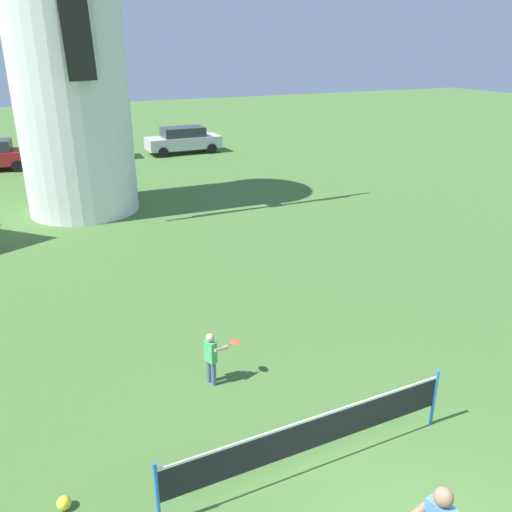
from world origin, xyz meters
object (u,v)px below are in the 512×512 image
(tennis_net, at_px, (313,434))
(parked_car_silver, at_px, (183,140))
(windmill, at_px, (65,38))
(parked_car_cream, at_px, (90,145))
(player_far, at_px, (212,355))
(stray_ball, at_px, (64,503))

(tennis_net, relative_size, parked_car_silver, 1.10)
(windmill, relative_size, parked_car_cream, 3.08)
(windmill, relative_size, player_far, 12.30)
(tennis_net, xyz_separation_m, player_far, (-0.56, 2.78, -0.05))
(parked_car_silver, bearing_deg, windmill, -126.89)
(stray_ball, xyz_separation_m, parked_car_silver, (10.01, 24.72, 0.71))
(tennis_net, bearing_deg, parked_car_silver, 75.92)
(windmill, distance_m, parked_car_cream, 11.80)
(windmill, xyz_separation_m, parked_car_cream, (1.93, 10.22, -5.58))
(tennis_net, distance_m, parked_car_cream, 26.03)
(windmill, distance_m, stray_ball, 16.41)
(player_far, xyz_separation_m, stray_ball, (-3.02, -1.91, -0.53))
(player_far, bearing_deg, parked_car_silver, 72.98)
(player_far, xyz_separation_m, parked_car_silver, (6.98, 22.81, 0.18))
(player_far, bearing_deg, stray_ball, -147.72)
(windmill, xyz_separation_m, tennis_net, (0.94, -15.79, -5.71))
(tennis_net, distance_m, parked_car_silver, 26.38)
(stray_ball, relative_size, parked_car_cream, 0.05)
(tennis_net, distance_m, stray_ball, 3.74)
(windmill, height_order, tennis_net, windmill)
(player_far, height_order, stray_ball, player_far)
(parked_car_cream, bearing_deg, tennis_net, -92.19)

